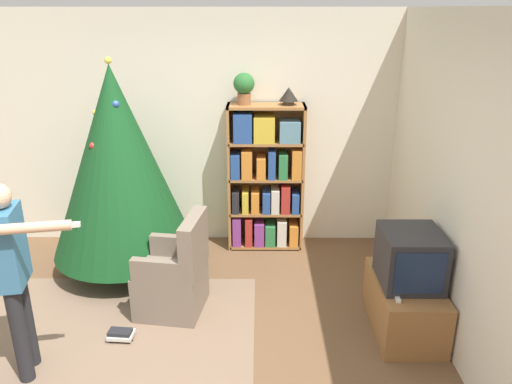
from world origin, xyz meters
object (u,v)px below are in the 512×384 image
bookshelf (266,180)px  christmas_tree (118,163)px  standing_person (13,267)px  table_lamp (289,95)px  television (410,258)px  armchair (175,278)px  potted_plant (244,86)px

bookshelf → christmas_tree: 1.60m
standing_person → table_lamp: bearing=126.2°
television → standing_person: 3.01m
armchair → standing_person: bearing=-41.2°
christmas_tree → armchair: 1.31m
television → armchair: size_ratio=0.58×
bookshelf → standing_person: 2.80m
standing_person → potted_plant: size_ratio=4.57×
bookshelf → potted_plant: 1.05m
television → christmas_tree: 2.87m
armchair → table_lamp: (1.06, 1.33, 1.41)m
armchair → standing_person: (-0.97, -0.83, 0.56)m
armchair → bookshelf: bearing=156.0°
christmas_tree → table_lamp: bearing=17.8°
christmas_tree → potted_plant: 1.50m
bookshelf → potted_plant: bearing=177.3°
standing_person → armchair: bearing=120.1°
bookshelf → christmas_tree: (-1.46, -0.53, 0.36)m
potted_plant → armchair: bearing=-114.0°
standing_person → potted_plant: potted_plant is taller
christmas_tree → potted_plant: size_ratio=6.61×
television → armchair: bearing=171.8°
christmas_tree → television: bearing=-22.2°
armchair → standing_person: standing_person is taller
bookshelf → television: 1.98m
bookshelf → television: bookshelf is taller
bookshelf → potted_plant: size_ratio=4.96×
potted_plant → table_lamp: size_ratio=1.64×
armchair → standing_person: size_ratio=0.61×
standing_person → table_lamp: size_ratio=7.52×
armchair → potted_plant: potted_plant is taller
christmas_tree → standing_person: 1.67m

